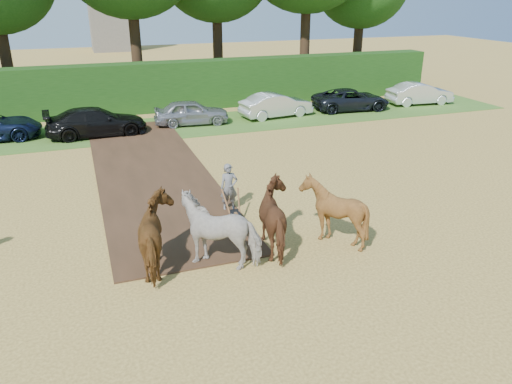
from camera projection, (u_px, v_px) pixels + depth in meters
ground at (136, 253)px, 14.54m from camera, size 120.00×120.00×0.00m
earth_strip at (151, 171)px, 21.11m from camera, size 4.50×17.00×0.05m
grass_verge at (103, 133)px, 26.76m from camera, size 50.00×5.00×0.03m
hedgerow at (95, 91)px, 30.13m from camera, size 46.00×1.60×3.00m
plough_team at (251, 222)px, 14.20m from camera, size 6.75×4.70×2.01m
parked_cars at (151, 116)px, 27.46m from camera, size 40.75×3.38×1.48m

